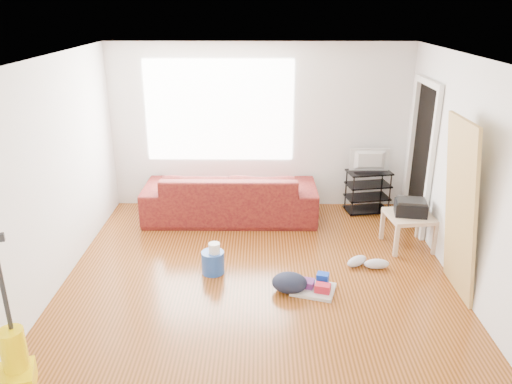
{
  "coord_description": "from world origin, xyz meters",
  "views": [
    {
      "loc": [
        0.02,
        -4.88,
        3.03
      ],
      "look_at": [
        -0.03,
        0.6,
        0.93
      ],
      "focal_mm": 35.0,
      "sensor_mm": 36.0,
      "label": 1
    }
  ],
  "objects_px": {
    "bucket": "(213,272)",
    "sofa": "(231,217)",
    "vacuum": "(14,362)",
    "tv_stand": "(368,191)",
    "side_table": "(409,220)",
    "backpack": "(289,291)",
    "cleaning_tray": "(314,286)"
  },
  "relations": [
    {
      "from": "bucket",
      "to": "sofa",
      "type": "bearing_deg",
      "value": 85.77
    },
    {
      "from": "vacuum",
      "to": "sofa",
      "type": "bearing_deg",
      "value": 46.57
    },
    {
      "from": "tv_stand",
      "to": "side_table",
      "type": "relative_size",
      "value": 1.12
    },
    {
      "from": "side_table",
      "to": "bucket",
      "type": "xyz_separation_m",
      "value": [
        -2.49,
        -0.71,
        -0.38
      ]
    },
    {
      "from": "backpack",
      "to": "vacuum",
      "type": "height_order",
      "value": "vacuum"
    },
    {
      "from": "sofa",
      "to": "tv_stand",
      "type": "relative_size",
      "value": 3.61
    },
    {
      "from": "tv_stand",
      "to": "cleaning_tray",
      "type": "height_order",
      "value": "tv_stand"
    },
    {
      "from": "sofa",
      "to": "bucket",
      "type": "bearing_deg",
      "value": 85.77
    },
    {
      "from": "bucket",
      "to": "cleaning_tray",
      "type": "distance_m",
      "value": 1.23
    },
    {
      "from": "tv_stand",
      "to": "bucket",
      "type": "xyz_separation_m",
      "value": [
        -2.19,
        -1.89,
        -0.33
      ]
    },
    {
      "from": "cleaning_tray",
      "to": "side_table",
      "type": "bearing_deg",
      "value": 39.56
    },
    {
      "from": "side_table",
      "to": "sofa",
      "type": "bearing_deg",
      "value": 159.0
    },
    {
      "from": "cleaning_tray",
      "to": "backpack",
      "type": "distance_m",
      "value": 0.29
    },
    {
      "from": "tv_stand",
      "to": "side_table",
      "type": "distance_m",
      "value": 1.22
    },
    {
      "from": "bucket",
      "to": "vacuum",
      "type": "xyz_separation_m",
      "value": [
        -1.46,
        -1.91,
        0.26
      ]
    },
    {
      "from": "cleaning_tray",
      "to": "tv_stand",
      "type": "bearing_deg",
      "value": 65.75
    },
    {
      "from": "side_table",
      "to": "vacuum",
      "type": "xyz_separation_m",
      "value": [
        -3.95,
        -2.62,
        -0.13
      ]
    },
    {
      "from": "sofa",
      "to": "bucket",
      "type": "relative_size",
      "value": 9.29
    },
    {
      "from": "sofa",
      "to": "side_table",
      "type": "xyz_separation_m",
      "value": [
        2.37,
        -0.91,
        0.38
      ]
    },
    {
      "from": "tv_stand",
      "to": "side_table",
      "type": "height_order",
      "value": "tv_stand"
    },
    {
      "from": "bucket",
      "to": "vacuum",
      "type": "bearing_deg",
      "value": -127.28
    },
    {
      "from": "tv_stand",
      "to": "sofa",
      "type": "bearing_deg",
      "value": 177.09
    },
    {
      "from": "bucket",
      "to": "backpack",
      "type": "height_order",
      "value": "bucket"
    },
    {
      "from": "tv_stand",
      "to": "backpack",
      "type": "bearing_deg",
      "value": -129.98
    },
    {
      "from": "backpack",
      "to": "vacuum",
      "type": "distance_m",
      "value": 2.8
    },
    {
      "from": "side_table",
      "to": "backpack",
      "type": "height_order",
      "value": "side_table"
    },
    {
      "from": "side_table",
      "to": "bucket",
      "type": "distance_m",
      "value": 2.62
    },
    {
      "from": "sofa",
      "to": "backpack",
      "type": "distance_m",
      "value": 2.17
    },
    {
      "from": "sofa",
      "to": "cleaning_tray",
      "type": "bearing_deg",
      "value": 117.58
    },
    {
      "from": "tv_stand",
      "to": "cleaning_tray",
      "type": "xyz_separation_m",
      "value": [
        -1.03,
        -2.28,
        -0.28
      ]
    },
    {
      "from": "tv_stand",
      "to": "vacuum",
      "type": "bearing_deg",
      "value": -144.16
    },
    {
      "from": "sofa",
      "to": "tv_stand",
      "type": "height_order",
      "value": "tv_stand"
    }
  ]
}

